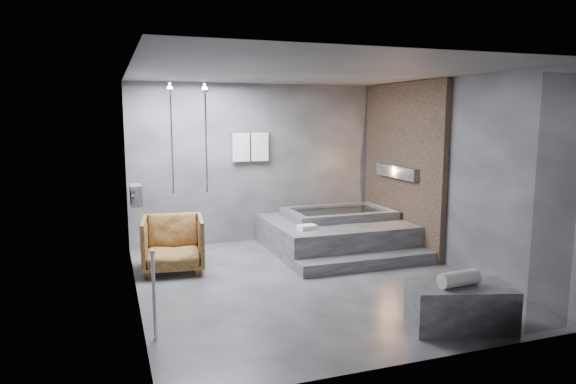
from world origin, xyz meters
name	(u,v)px	position (x,y,z in m)	size (l,w,h in m)	color
room	(330,153)	(0.40, 0.24, 1.73)	(5.00, 5.04, 2.82)	#313134
tub_deck	(335,234)	(1.05, 1.45, 0.25)	(2.20, 2.00, 0.50)	#363639
tub_step	(368,262)	(1.05, 0.27, 0.09)	(2.20, 0.36, 0.18)	#363639
concrete_bench	(460,307)	(0.94, -1.99, 0.24)	(1.05, 0.58, 0.47)	#353537
driftwood_chair	(173,244)	(-1.69, 1.09, 0.40)	(0.86, 0.89, 0.81)	#462A11
rolled_towel	(459,279)	(0.88, -2.01, 0.56)	(0.17, 0.17, 0.46)	silver
deck_towel	(307,227)	(0.33, 0.93, 0.54)	(0.27, 0.20, 0.07)	white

